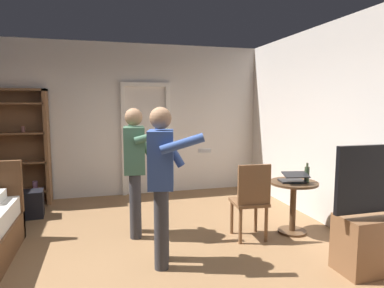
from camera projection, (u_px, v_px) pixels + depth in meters
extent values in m
plane|color=olive|center=(127.00, 266.00, 3.60)|extent=(6.43, 6.43, 0.00)
cube|color=silver|center=(112.00, 120.00, 6.29)|extent=(5.94, 0.12, 2.85)
cube|color=silver|center=(360.00, 128.00, 4.20)|extent=(0.12, 6.09, 2.85)
cube|color=white|center=(124.00, 142.00, 6.31)|extent=(0.08, 0.08, 2.05)
cube|color=white|center=(168.00, 140.00, 6.54)|extent=(0.08, 0.08, 2.05)
cube|color=white|center=(145.00, 85.00, 6.30)|extent=(0.93, 0.08, 0.08)
cube|color=brown|center=(47.00, 147.00, 5.80)|extent=(0.06, 0.32, 1.98)
cube|color=brown|center=(16.00, 90.00, 5.57)|extent=(0.95, 0.32, 0.04)
cube|color=brown|center=(21.00, 147.00, 5.83)|extent=(0.95, 0.02, 1.98)
cube|color=brown|center=(22.00, 191.00, 5.77)|extent=(0.89, 0.32, 0.03)
cylinder|color=slate|center=(35.00, 185.00, 5.82)|extent=(0.08, 0.08, 0.14)
cube|color=brown|center=(20.00, 162.00, 5.71)|extent=(0.89, 0.32, 0.03)
cube|color=brown|center=(18.00, 133.00, 5.65)|extent=(0.89, 0.32, 0.03)
cylinder|color=#985951|center=(23.00, 129.00, 5.67)|extent=(0.06, 0.06, 0.10)
cube|color=brown|center=(16.00, 103.00, 5.59)|extent=(0.89, 0.32, 0.03)
cube|color=brown|center=(380.00, 242.00, 3.50)|extent=(0.93, 0.40, 0.59)
cube|color=teal|center=(384.00, 177.00, 3.43)|extent=(1.12, 0.01, 0.62)
cylinder|color=#4C331E|center=(293.00, 208.00, 4.51)|extent=(0.08, 0.08, 0.67)
cylinder|color=#4C331E|center=(292.00, 231.00, 4.54)|extent=(0.38, 0.38, 0.03)
cylinder|color=#4C331E|center=(294.00, 183.00, 4.47)|extent=(0.63, 0.63, 0.03)
cube|color=black|center=(292.00, 181.00, 4.45)|extent=(0.36, 0.28, 0.02)
cube|color=black|center=(296.00, 175.00, 4.32)|extent=(0.35, 0.26, 0.05)
cube|color=navy|center=(295.00, 174.00, 4.33)|extent=(0.32, 0.22, 0.04)
cylinder|color=#3A472F|center=(307.00, 175.00, 4.41)|extent=(0.06, 0.06, 0.21)
cylinder|color=#3A472F|center=(307.00, 165.00, 4.40)|extent=(0.03, 0.03, 0.05)
cylinder|color=brown|center=(256.00, 215.00, 4.55)|extent=(0.04, 0.04, 0.45)
cylinder|color=brown|center=(232.00, 217.00, 4.48)|extent=(0.04, 0.04, 0.45)
cylinder|color=brown|center=(266.00, 224.00, 4.22)|extent=(0.04, 0.04, 0.45)
cylinder|color=brown|center=(240.00, 226.00, 4.15)|extent=(0.04, 0.04, 0.45)
cube|color=brown|center=(249.00, 202.00, 4.32)|extent=(0.45, 0.45, 0.04)
cube|color=brown|center=(254.00, 185.00, 4.13)|extent=(0.42, 0.07, 0.50)
cylinder|color=#333338|center=(162.00, 222.00, 3.71)|extent=(0.15, 0.15, 0.85)
cylinder|color=#333338|center=(161.00, 230.00, 3.50)|extent=(0.15, 0.15, 0.85)
cube|color=#334C8C|center=(161.00, 159.00, 3.52)|extent=(0.34, 0.43, 0.60)
sphere|color=#936B4C|center=(160.00, 118.00, 3.47)|extent=(0.23, 0.23, 0.23)
cylinder|color=#334C8C|center=(170.00, 146.00, 3.72)|extent=(0.35, 0.16, 0.49)
cylinder|color=#334C8C|center=(182.00, 144.00, 3.29)|extent=(0.46, 0.19, 0.21)
cube|color=white|center=(205.00, 151.00, 3.29)|extent=(0.12, 0.06, 0.04)
cylinder|color=#333338|center=(135.00, 201.00, 4.53)|extent=(0.15, 0.15, 0.84)
cylinder|color=#333338|center=(135.00, 206.00, 4.31)|extent=(0.15, 0.15, 0.84)
cube|color=#3F664C|center=(134.00, 150.00, 4.34)|extent=(0.30, 0.43, 0.60)
sphere|color=#936B4C|center=(134.00, 117.00, 4.29)|extent=(0.23, 0.23, 0.23)
cylinder|color=#3F664C|center=(141.00, 140.00, 4.56)|extent=(0.34, 0.12, 0.48)
cylinder|color=#3F664C|center=(152.00, 136.00, 4.13)|extent=(0.45, 0.13, 0.19)
cube|color=white|center=(170.00, 141.00, 4.15)|extent=(0.12, 0.05, 0.04)
cube|color=black|center=(28.00, 204.00, 5.12)|extent=(0.47, 0.36, 0.41)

